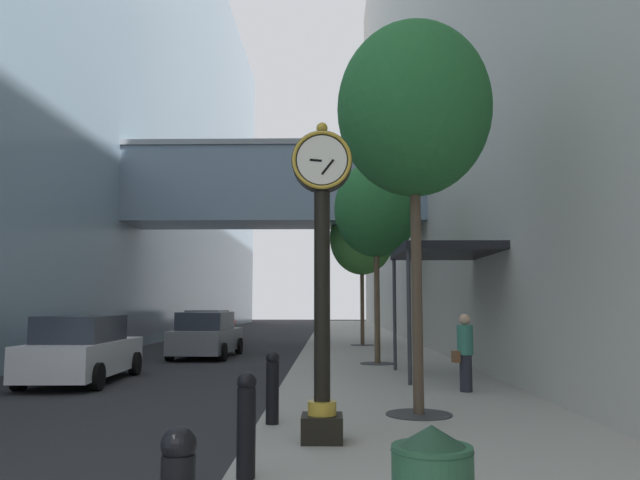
{
  "coord_description": "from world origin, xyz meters",
  "views": [
    {
      "loc": [
        1.14,
        -1.2,
        1.95
      ],
      "look_at": [
        0.79,
        19.36,
        4.15
      ],
      "focal_mm": 34.33,
      "sensor_mm": 36.0,
      "label": 1
    }
  ],
  "objects_px": {
    "pedestrian_walking": "(465,351)",
    "car_black_near": "(208,330)",
    "car_white_far": "(83,350)",
    "street_clock": "(322,262)",
    "car_red_trailing": "(217,324)",
    "street_tree_mid_near": "(376,210)",
    "bollard_second": "(246,422)",
    "car_grey_mid": "(207,335)",
    "street_tree_mid_far": "(362,238)",
    "bollard_third": "(272,386)",
    "street_tree_near": "(414,110)"
  },
  "relations": [
    {
      "from": "street_clock",
      "to": "pedestrian_walking",
      "type": "bearing_deg",
      "value": 58.21
    },
    {
      "from": "street_tree_mid_near",
      "to": "street_tree_mid_far",
      "type": "distance_m",
      "value": 8.89
    },
    {
      "from": "bollard_second",
      "to": "street_tree_near",
      "type": "bearing_deg",
      "value": 57.93
    },
    {
      "from": "bollard_third",
      "to": "pedestrian_walking",
      "type": "distance_m",
      "value": 5.18
    },
    {
      "from": "street_tree_mid_near",
      "to": "car_black_near",
      "type": "height_order",
      "value": "street_tree_mid_near"
    },
    {
      "from": "car_white_far",
      "to": "street_tree_mid_near",
      "type": "bearing_deg",
      "value": 25.08
    },
    {
      "from": "street_clock",
      "to": "car_grey_mid",
      "type": "height_order",
      "value": "street_clock"
    },
    {
      "from": "bollard_third",
      "to": "pedestrian_walking",
      "type": "height_order",
      "value": "pedestrian_walking"
    },
    {
      "from": "bollard_second",
      "to": "car_white_far",
      "type": "height_order",
      "value": "car_white_far"
    },
    {
      "from": "street_clock",
      "to": "car_red_trailing",
      "type": "bearing_deg",
      "value": 103.21
    },
    {
      "from": "street_clock",
      "to": "car_grey_mid",
      "type": "distance_m",
      "value": 15.56
    },
    {
      "from": "street_tree_mid_far",
      "to": "car_red_trailing",
      "type": "distance_m",
      "value": 12.98
    },
    {
      "from": "street_tree_mid_near",
      "to": "car_red_trailing",
      "type": "bearing_deg",
      "value": 115.01
    },
    {
      "from": "car_grey_mid",
      "to": "car_red_trailing",
      "type": "bearing_deg",
      "value": 98.98
    },
    {
      "from": "street_tree_near",
      "to": "car_black_near",
      "type": "xyz_separation_m",
      "value": [
        -7.12,
        17.98,
        -4.51
      ]
    },
    {
      "from": "pedestrian_walking",
      "to": "car_white_far",
      "type": "bearing_deg",
      "value": 164.73
    },
    {
      "from": "car_black_near",
      "to": "bollard_second",
      "type": "bearing_deg",
      "value": -77.67
    },
    {
      "from": "bollard_second",
      "to": "street_tree_mid_far",
      "type": "bearing_deg",
      "value": 83.75
    },
    {
      "from": "bollard_third",
      "to": "car_red_trailing",
      "type": "height_order",
      "value": "car_red_trailing"
    },
    {
      "from": "street_tree_mid_near",
      "to": "pedestrian_walking",
      "type": "bearing_deg",
      "value": -77.29
    },
    {
      "from": "street_clock",
      "to": "car_red_trailing",
      "type": "xyz_separation_m",
      "value": [
        -6.76,
        28.79,
        -1.74
      ]
    },
    {
      "from": "bollard_third",
      "to": "car_black_near",
      "type": "bearing_deg",
      "value": 104.19
    },
    {
      "from": "street_tree_mid_far",
      "to": "car_red_trailing",
      "type": "xyz_separation_m",
      "value": [
        -8.34,
        8.99,
        -4.24
      ]
    },
    {
      "from": "car_red_trailing",
      "to": "pedestrian_walking",
      "type": "bearing_deg",
      "value": -67.96
    },
    {
      "from": "pedestrian_walking",
      "to": "car_black_near",
      "type": "relative_size",
      "value": 0.39
    },
    {
      "from": "car_red_trailing",
      "to": "car_white_far",
      "type": "bearing_deg",
      "value": -88.48
    },
    {
      "from": "street_tree_mid_near",
      "to": "car_white_far",
      "type": "distance_m",
      "value": 9.53
    },
    {
      "from": "car_white_far",
      "to": "car_grey_mid",
      "type": "bearing_deg",
      "value": 77.63
    },
    {
      "from": "street_tree_mid_far",
      "to": "car_black_near",
      "type": "xyz_separation_m",
      "value": [
        -7.12,
        0.21,
        -4.21
      ]
    },
    {
      "from": "street_clock",
      "to": "car_black_near",
      "type": "distance_m",
      "value": 20.83
    },
    {
      "from": "car_black_near",
      "to": "car_white_far",
      "type": "height_order",
      "value": "car_black_near"
    },
    {
      "from": "car_grey_mid",
      "to": "car_white_far",
      "type": "bearing_deg",
      "value": -102.37
    },
    {
      "from": "street_tree_mid_near",
      "to": "street_tree_mid_far",
      "type": "bearing_deg",
      "value": 90.0
    },
    {
      "from": "street_clock",
      "to": "street_tree_near",
      "type": "bearing_deg",
      "value": 52.14
    },
    {
      "from": "street_tree_mid_near",
      "to": "bollard_second",
      "type": "bearing_deg",
      "value": -100.57
    },
    {
      "from": "car_grey_mid",
      "to": "car_red_trailing",
      "type": "distance_m",
      "value": 14.19
    },
    {
      "from": "car_grey_mid",
      "to": "street_clock",
      "type": "bearing_deg",
      "value": -72.9
    },
    {
      "from": "car_black_near",
      "to": "car_grey_mid",
      "type": "xyz_separation_m",
      "value": [
        0.99,
        -5.23,
        -0.01
      ]
    },
    {
      "from": "street_tree_mid_near",
      "to": "pedestrian_walking",
      "type": "height_order",
      "value": "street_tree_mid_near"
    },
    {
      "from": "pedestrian_walking",
      "to": "car_grey_mid",
      "type": "distance_m",
      "value": 12.5
    },
    {
      "from": "pedestrian_walking",
      "to": "car_black_near",
      "type": "bearing_deg",
      "value": 119.16
    },
    {
      "from": "street_tree_near",
      "to": "car_white_far",
      "type": "distance_m",
      "value": 10.41
    },
    {
      "from": "pedestrian_walking",
      "to": "car_grey_mid",
      "type": "height_order",
      "value": "pedestrian_walking"
    },
    {
      "from": "car_black_near",
      "to": "car_white_far",
      "type": "relative_size",
      "value": 0.89
    },
    {
      "from": "street_tree_mid_near",
      "to": "street_tree_mid_far",
      "type": "relative_size",
      "value": 0.97
    },
    {
      "from": "car_white_far",
      "to": "street_tree_near",
      "type": "bearing_deg",
      "value": -34.05
    },
    {
      "from": "bollard_second",
      "to": "car_black_near",
      "type": "relative_size",
      "value": 0.26
    },
    {
      "from": "car_white_far",
      "to": "car_red_trailing",
      "type": "bearing_deg",
      "value": 91.52
    },
    {
      "from": "street_clock",
      "to": "street_tree_mid_near",
      "type": "distance_m",
      "value": 11.3
    },
    {
      "from": "bollard_third",
      "to": "street_tree_mid_near",
      "type": "bearing_deg",
      "value": 76.33
    }
  ]
}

